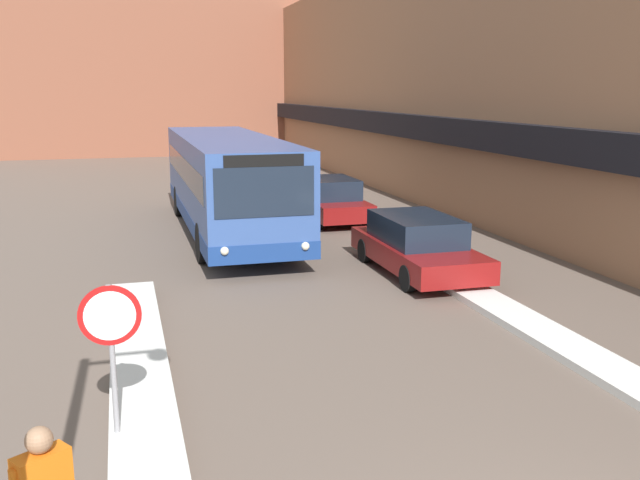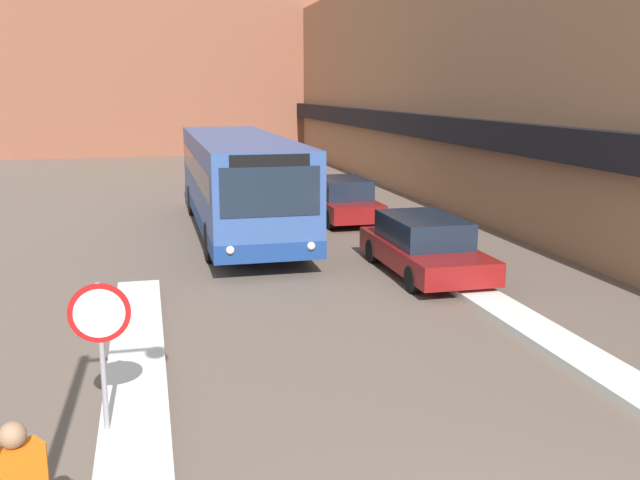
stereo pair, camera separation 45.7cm
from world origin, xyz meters
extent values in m
cube|color=#996B4C|center=(10.00, 24.00, 4.91)|extent=(5.00, 60.00, 9.81)
cube|color=black|center=(7.25, 24.00, 3.05)|extent=(0.50, 60.00, 0.90)
cube|color=brown|center=(0.00, 48.92, 9.57)|extent=(26.00, 8.00, 19.14)
cube|color=silver|center=(-3.60, 4.76, 0.10)|extent=(0.90, 14.02, 0.21)
cube|color=silver|center=(3.60, 6.14, 0.07)|extent=(0.90, 14.96, 0.15)
cube|color=#335193|center=(-0.54, 17.77, 1.74)|extent=(2.68, 11.87, 2.59)
cube|color=navy|center=(-0.54, 17.77, 0.68)|extent=(2.70, 11.89, 0.45)
cube|color=#192333|center=(-0.54, 17.77, 2.11)|extent=(2.70, 10.92, 0.71)
cube|color=#192333|center=(-0.54, 11.82, 2.13)|extent=(2.36, 0.03, 1.16)
cube|color=black|center=(-0.54, 11.82, 2.86)|extent=(1.87, 0.03, 0.28)
sphere|color=#F2EAC6|center=(-1.51, 11.81, 0.80)|extent=(0.20, 0.20, 0.20)
sphere|color=#F2EAC6|center=(0.42, 11.81, 0.80)|extent=(0.20, 0.20, 0.20)
cylinder|color=black|center=(-1.76, 14.09, 0.53)|extent=(0.28, 1.06, 1.06)
cylinder|color=black|center=(0.68, 14.09, 0.53)|extent=(0.28, 1.06, 1.06)
cylinder|color=black|center=(-1.76, 21.45, 0.53)|extent=(0.28, 1.06, 1.06)
cylinder|color=black|center=(0.68, 21.45, 0.53)|extent=(0.28, 1.06, 1.06)
cube|color=maroon|center=(3.20, 11.56, 0.51)|extent=(1.87, 4.74, 0.54)
cube|color=#192333|center=(3.20, 11.68, 1.10)|extent=(1.65, 2.60, 0.64)
cylinder|color=black|center=(4.05, 10.09, 0.31)|extent=(0.20, 0.62, 0.62)
cylinder|color=black|center=(2.35, 10.09, 0.31)|extent=(0.20, 0.62, 0.62)
cylinder|color=black|center=(4.05, 13.03, 0.31)|extent=(0.20, 0.62, 0.62)
cylinder|color=black|center=(2.35, 13.03, 0.31)|extent=(0.20, 0.62, 0.62)
cube|color=maroon|center=(3.20, 18.98, 0.53)|extent=(1.79, 4.25, 0.56)
cube|color=#192333|center=(3.20, 19.08, 1.14)|extent=(1.57, 2.34, 0.66)
cylinder|color=black|center=(4.01, 17.66, 0.32)|extent=(0.20, 0.64, 0.64)
cylinder|color=black|center=(2.39, 17.66, 0.32)|extent=(0.20, 0.64, 0.64)
cylinder|color=black|center=(4.01, 20.30, 0.32)|extent=(0.20, 0.64, 0.64)
cylinder|color=black|center=(2.39, 20.30, 0.32)|extent=(0.20, 0.64, 0.64)
cylinder|color=gray|center=(-3.94, 4.50, 1.07)|extent=(0.07, 0.07, 2.14)
cylinder|color=red|center=(-3.94, 4.48, 1.76)|extent=(0.76, 0.03, 0.76)
cylinder|color=white|center=(-3.94, 4.46, 1.76)|extent=(0.62, 0.02, 0.62)
sphere|color=#9E7556|center=(-4.50, 1.67, 1.60)|extent=(0.23, 0.23, 0.23)
cylinder|color=orange|center=(-4.31, 1.80, 1.13)|extent=(0.10, 0.10, 0.60)
camera|label=1|loc=(-3.72, -4.20, 4.46)|focal=40.00mm
camera|label=2|loc=(-3.28, -4.32, 4.46)|focal=40.00mm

